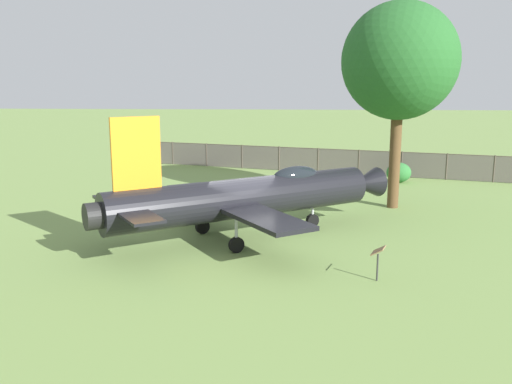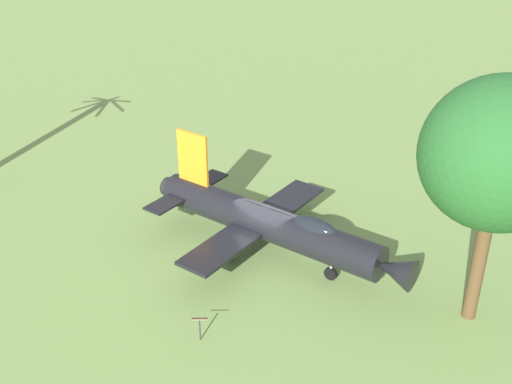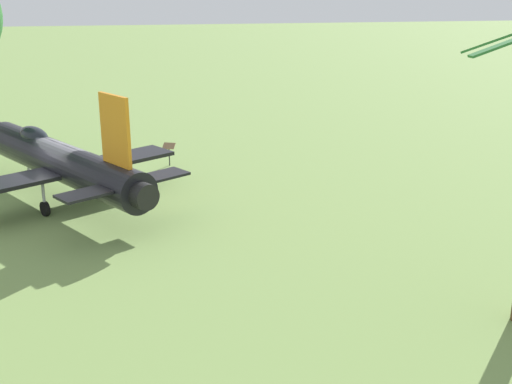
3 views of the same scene
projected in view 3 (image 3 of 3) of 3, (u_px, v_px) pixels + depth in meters
name	position (u px, v px, depth m)	size (l,w,h in m)	color
ground_plane	(66.00, 200.00, 28.19)	(200.00, 200.00, 0.00)	#75934C
display_jet	(58.00, 159.00, 27.88)	(12.26, 9.73, 5.11)	black
info_plaque	(169.00, 149.00, 33.03)	(0.57, 0.70, 1.14)	#333333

